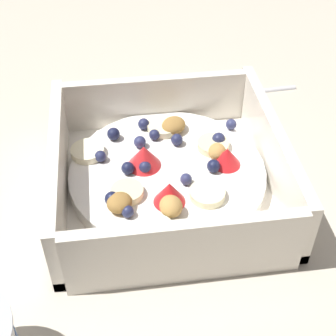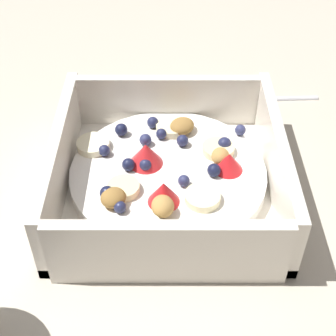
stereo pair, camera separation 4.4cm
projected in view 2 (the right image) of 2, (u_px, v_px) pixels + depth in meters
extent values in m
plane|color=beige|center=(183.00, 188.00, 0.46)|extent=(2.40, 2.40, 0.00)
cube|color=white|center=(168.00, 188.00, 0.46)|extent=(0.20, 0.20, 0.01)
cube|color=white|center=(276.00, 167.00, 0.44)|extent=(0.20, 0.01, 0.06)
cube|color=white|center=(60.00, 166.00, 0.44)|extent=(0.20, 0.01, 0.06)
cube|color=white|center=(168.00, 253.00, 0.37)|extent=(0.01, 0.18, 0.06)
cube|color=white|center=(168.00, 104.00, 0.51)|extent=(0.01, 0.18, 0.06)
cylinder|color=white|center=(168.00, 179.00, 0.45)|extent=(0.18, 0.18, 0.01)
cylinder|color=beige|center=(124.00, 188.00, 0.43)|extent=(0.03, 0.03, 0.01)
cylinder|color=#F4EAB7|center=(202.00, 197.00, 0.42)|extent=(0.04, 0.04, 0.01)
cylinder|color=beige|center=(218.00, 149.00, 0.46)|extent=(0.04, 0.04, 0.01)
cylinder|color=#F7EFC6|center=(143.00, 229.00, 0.39)|extent=(0.04, 0.04, 0.01)
cylinder|color=#F4EAB7|center=(171.00, 127.00, 0.49)|extent=(0.04, 0.04, 0.01)
cylinder|color=#F7EFC6|center=(93.00, 145.00, 0.47)|extent=(0.04, 0.04, 0.01)
cone|color=red|center=(146.00, 154.00, 0.45)|extent=(0.03, 0.03, 0.02)
cone|color=red|center=(164.00, 193.00, 0.41)|extent=(0.04, 0.04, 0.02)
cone|color=red|center=(229.00, 163.00, 0.44)|extent=(0.03, 0.03, 0.02)
sphere|color=#23284C|center=(178.00, 141.00, 0.47)|extent=(0.01, 0.01, 0.01)
sphere|color=navy|center=(145.00, 140.00, 0.47)|extent=(0.01, 0.01, 0.01)
sphere|color=#23284C|center=(104.00, 150.00, 0.46)|extent=(0.01, 0.01, 0.01)
sphere|color=#191E3D|center=(121.00, 130.00, 0.48)|extent=(0.01, 0.01, 0.01)
sphere|color=#23284C|center=(224.00, 144.00, 0.47)|extent=(0.01, 0.01, 0.01)
sphere|color=#23284C|center=(187.00, 125.00, 0.49)|extent=(0.01, 0.01, 0.01)
sphere|color=navy|center=(240.00, 130.00, 0.48)|extent=(0.01, 0.01, 0.01)
sphere|color=#23284C|center=(161.00, 134.00, 0.48)|extent=(0.01, 0.01, 0.01)
sphere|color=#23284C|center=(146.00, 162.00, 0.45)|extent=(0.01, 0.01, 0.01)
sphere|color=#23284C|center=(120.00, 207.00, 0.41)|extent=(0.01, 0.01, 0.01)
sphere|color=#191E3D|center=(128.00, 165.00, 0.44)|extent=(0.01, 0.01, 0.01)
sphere|color=#23284C|center=(153.00, 122.00, 0.49)|extent=(0.01, 0.01, 0.01)
sphere|color=#191E3D|center=(214.00, 170.00, 0.44)|extent=(0.01, 0.01, 0.01)
sphere|color=#191E3D|center=(107.00, 193.00, 0.42)|extent=(0.01, 0.01, 0.01)
sphere|color=navy|center=(189.00, 181.00, 0.43)|extent=(0.01, 0.01, 0.01)
ellipsoid|color=tan|center=(220.00, 156.00, 0.45)|extent=(0.02, 0.02, 0.01)
ellipsoid|color=olive|center=(113.00, 198.00, 0.41)|extent=(0.03, 0.03, 0.01)
ellipsoid|color=olive|center=(186.00, 126.00, 0.49)|extent=(0.03, 0.03, 0.01)
ellipsoid|color=tan|center=(163.00, 206.00, 0.40)|extent=(0.02, 0.02, 0.02)
ellipsoid|color=silver|center=(190.00, 99.00, 0.57)|extent=(0.03, 0.05, 0.01)
cylinder|color=silver|center=(264.00, 97.00, 0.57)|extent=(0.01, 0.13, 0.01)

